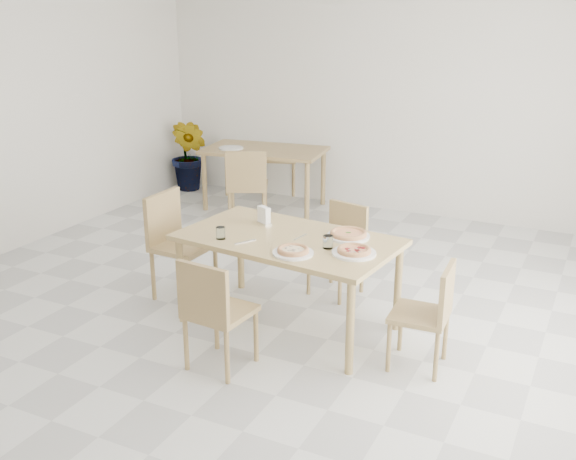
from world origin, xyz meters
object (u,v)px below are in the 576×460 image
at_px(chair_south, 213,308).
at_px(pizza_pepperoni, 354,250).
at_px(pizza_mushroom, 293,250).
at_px(napkin_holder, 264,216).
at_px(chair_west, 175,237).
at_px(chair_north, 341,242).
at_px(potted_plant, 190,155).
at_px(plate_mushroom, 293,253).
at_px(plate_margherita, 348,236).
at_px(second_table, 264,155).
at_px(tumbler_b, 221,233).
at_px(chair_east, 431,309).
at_px(pizza_margherita, 348,233).
at_px(main_table, 288,246).
at_px(chair_back_n, 282,152).
at_px(tumbler_a, 328,242).
at_px(chair_back_s, 247,182).
at_px(plate_empty, 231,148).
at_px(plate_pepperoni, 354,253).

relative_size(chair_south, pizza_pepperoni, 3.28).
relative_size(pizza_mushroom, napkin_holder, 1.98).
distance_m(chair_west, pizza_pepperoni, 1.77).
height_order(chair_north, potted_plant, potted_plant).
xyz_separation_m(chair_north, plate_mushroom, (0.08, -1.13, 0.29)).
relative_size(plate_margherita, plate_mushroom, 1.12).
bearing_deg(second_table, chair_north, -55.02).
relative_size(chair_west, tumbler_b, 9.81).
distance_m(plate_margherita, second_table, 3.37).
bearing_deg(tumbler_b, chair_west, 152.43).
xyz_separation_m(plate_margherita, pizza_mushroom, (-0.22, -0.52, 0.02)).
distance_m(chair_west, plate_margherita, 1.59).
distance_m(chair_west, chair_east, 2.35).
bearing_deg(pizza_margherita, pizza_mushroom, -113.28).
height_order(main_table, pizza_pepperoni, pizza_pepperoni).
bearing_deg(chair_west, chair_back_n, 13.74).
xyz_separation_m(chair_south, tumbler_a, (0.52, 0.77, 0.31)).
relative_size(tumbler_b, napkin_holder, 0.64).
relative_size(pizza_margherita, potted_plant, 0.29).
height_order(plate_margherita, tumbler_b, tumbler_b).
bearing_deg(pizza_pepperoni, chair_back_s, 134.59).
relative_size(pizza_mushroom, second_table, 0.18).
relative_size(napkin_holder, potted_plant, 0.15).
bearing_deg(potted_plant, plate_empty, -25.14).
bearing_deg(pizza_pepperoni, potted_plant, 138.60).
relative_size(chair_south, chair_east, 1.07).
distance_m(chair_west, chair_back_n, 3.59).
xyz_separation_m(tumbler_a, napkin_holder, (-0.70, 0.30, 0.02)).
height_order(plate_margherita, plate_empty, same).
distance_m(pizza_mushroom, chair_back_n, 4.45).
bearing_deg(plate_pepperoni, potted_plant, 138.60).
xyz_separation_m(chair_west, plate_empty, (-0.94, 2.52, 0.22)).
bearing_deg(tumbler_b, pizza_margherita, 28.41).
xyz_separation_m(pizza_pepperoni, tumbler_a, (-0.22, 0.03, 0.02)).
bearing_deg(pizza_margherita, chair_south, -117.89).
relative_size(chair_south, pizza_margherita, 2.92).
relative_size(pizza_pepperoni, chair_back_n, 0.27).
bearing_deg(plate_margherita, second_table, 129.44).
xyz_separation_m(pizza_pepperoni, second_table, (-2.31, 2.93, -0.12)).
relative_size(chair_south, pizza_mushroom, 2.90).
bearing_deg(chair_south, tumbler_b, -58.68).
relative_size(plate_margherita, napkin_holder, 2.28).
distance_m(main_table, potted_plant, 4.30).
bearing_deg(chair_north, chair_west, -137.61).
relative_size(chair_south, tumbler_b, 8.90).
bearing_deg(chair_back_n, plate_margherita, -73.61).
bearing_deg(chair_south, plate_pepperoni, -130.05).
xyz_separation_m(pizza_margherita, second_table, (-2.14, 2.60, -0.12)).
height_order(main_table, chair_south, chair_south).
height_order(pizza_mushroom, potted_plant, potted_plant).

